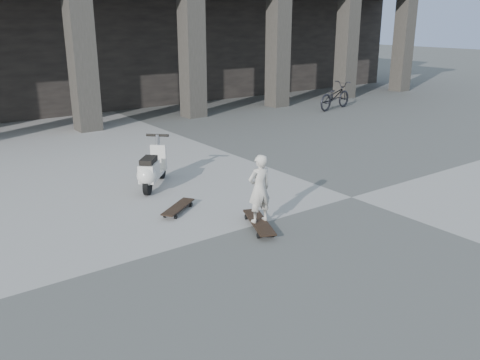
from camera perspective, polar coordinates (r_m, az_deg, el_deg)
ground at (r=9.45m, az=12.42°, el=-1.90°), size 90.00×90.00×0.00m
colonnade at (r=20.73m, az=-17.79°, el=16.73°), size 28.00×8.82×6.00m
longboard at (r=7.90m, az=2.14°, el=-4.80°), size 0.65×1.10×0.11m
skateboard_spare at (r=8.58m, az=-6.96°, el=-3.08°), size 0.83×0.67×0.10m
child at (r=7.70m, az=2.19°, el=-0.97°), size 0.40×0.28×1.07m
scooter at (r=9.64m, az=-9.97°, el=1.01°), size 1.02×1.10×0.96m
bicycle at (r=18.53m, az=10.60°, el=9.27°), size 1.89×1.00×0.95m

